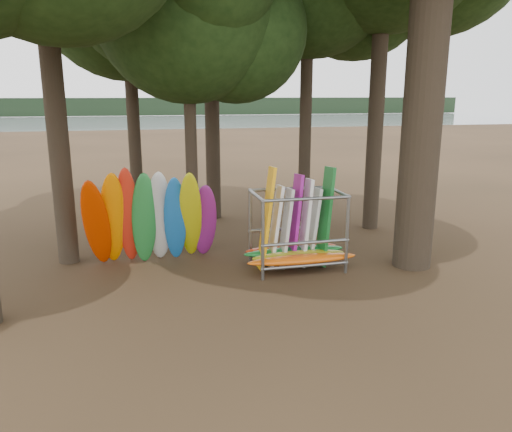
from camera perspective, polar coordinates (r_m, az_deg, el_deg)
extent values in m
plane|color=#47331E|center=(13.42, 2.01, -7.28)|extent=(120.00, 120.00, 0.00)
plane|color=gray|center=(72.31, -10.89, 9.69)|extent=(160.00, 160.00, 0.00)
cube|color=black|center=(122.15, -12.12, 12.13)|extent=(160.00, 4.00, 4.00)
cylinder|color=black|center=(15.13, -22.63, 18.45)|extent=(0.58, 0.58, 12.63)
cylinder|color=black|center=(18.38, -14.02, 13.71)|extent=(0.44, 0.44, 9.85)
cylinder|color=black|center=(19.66, -5.23, 19.96)|extent=(0.57, 0.57, 13.91)
cylinder|color=black|center=(19.05, 5.81, 16.31)|extent=(0.45, 0.45, 11.38)
cylinder|color=black|center=(15.69, -7.54, 11.59)|extent=(0.37, 0.37, 8.51)
ellipsoid|color=black|center=(15.87, -7.91, 22.39)|extent=(6.26, 6.26, 5.44)
cylinder|color=black|center=(18.45, 13.96, 18.24)|extent=(0.55, 0.55, 12.76)
ellipsoid|color=red|center=(14.42, -17.76, -0.87)|extent=(0.89, 1.63, 2.79)
ellipsoid|color=#FF7D00|center=(14.53, -16.05, -0.36)|extent=(0.89, 1.51, 2.92)
ellipsoid|color=red|center=(14.55, -14.37, -0.01)|extent=(0.66, 1.29, 3.01)
ellipsoid|color=#237832|center=(14.46, -12.65, -0.33)|extent=(0.82, 1.10, 2.83)
ellipsoid|color=#B9B9B2|center=(14.57, -10.97, -0.11)|extent=(0.74, 1.21, 2.86)
ellipsoid|color=blue|center=(14.43, -9.21, -0.42)|extent=(0.71, 1.41, 2.75)
ellipsoid|color=#C3C40F|center=(14.41, -7.51, -0.06)|extent=(0.83, 2.01, 2.96)
ellipsoid|color=#861E7B|center=(14.78, -5.93, -0.59)|extent=(0.75, 1.28, 2.46)
ellipsoid|color=#E85B0C|center=(13.76, 5.36, -4.93)|extent=(3.13, 0.55, 0.24)
ellipsoid|color=#A39B15|center=(14.06, 4.92, -4.51)|extent=(2.70, 0.55, 0.24)
ellipsoid|color=#1A772D|center=(14.43, 4.40, -4.01)|extent=(3.00, 0.55, 0.24)
ellipsoid|color=red|center=(14.67, 4.10, -3.72)|extent=(2.79, 0.55, 0.24)
cube|color=#FFAC0D|center=(13.84, 1.20, -0.34)|extent=(0.50, 0.79, 2.91)
cube|color=white|center=(14.10, 2.19, -1.24)|extent=(0.45, 0.75, 2.36)
cube|color=silver|center=(14.10, 3.42, -1.45)|extent=(0.41, 0.74, 2.28)
cube|color=#98198D|center=(14.21, 4.44, -0.55)|extent=(0.40, 0.79, 2.66)
cube|color=white|center=(14.22, 5.66, -0.83)|extent=(0.38, 0.76, 2.53)
cube|color=silver|center=(14.51, 6.49, -1.17)|extent=(0.42, 0.75, 2.23)
cube|color=#166626|center=(14.32, 7.91, -0.11)|extent=(0.43, 0.81, 2.86)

